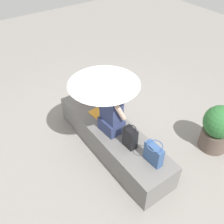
# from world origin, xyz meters

# --- Properties ---
(ground_plane) EXTENTS (14.00, 14.00, 0.00)m
(ground_plane) POSITION_xyz_m (0.00, 0.00, 0.00)
(ground_plane) COLOR gray
(stone_bench) EXTENTS (2.34, 0.63, 0.46)m
(stone_bench) POSITION_xyz_m (0.00, 0.00, 0.23)
(stone_bench) COLOR slate
(stone_bench) RESTS_ON ground
(person_seated) EXTENTS (0.48, 0.30, 0.90)m
(person_seated) POSITION_xyz_m (-0.01, 0.03, 0.85)
(person_seated) COLOR navy
(person_seated) RESTS_ON stone_bench
(parasol) EXTENTS (1.00, 1.00, 1.10)m
(parasol) POSITION_xyz_m (0.06, 0.10, 1.42)
(parasol) COLOR #B7B7BC
(parasol) RESTS_ON stone_bench
(handbag_black) EXTENTS (0.25, 0.19, 0.31)m
(handbag_black) POSITION_xyz_m (0.81, -0.12, 0.61)
(handbag_black) COLOR #B2333D
(handbag_black) RESTS_ON stone_bench
(tote_bag_canvas) EXTENTS (0.21, 0.16, 0.35)m
(tote_bag_canvas) POSITION_xyz_m (-0.44, 0.01, 0.63)
(tote_bag_canvas) COLOR black
(tote_bag_canvas) RESTS_ON stone_bench
(shoulder_bag_spare) EXTENTS (0.29, 0.21, 0.32)m
(shoulder_bag_spare) POSITION_xyz_m (-0.85, -0.07, 0.62)
(shoulder_bag_spare) COLOR #335184
(shoulder_bag_spare) RESTS_ON stone_bench
(magazine) EXTENTS (0.29, 0.22, 0.01)m
(magazine) POSITION_xyz_m (0.43, 0.00, 0.46)
(magazine) COLOR gold
(magazine) RESTS_ON stone_bench
(planter_far) EXTENTS (0.53, 0.53, 0.81)m
(planter_far) POSITION_xyz_m (-0.93, -1.40, 0.43)
(planter_far) COLOR brown
(planter_far) RESTS_ON ground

